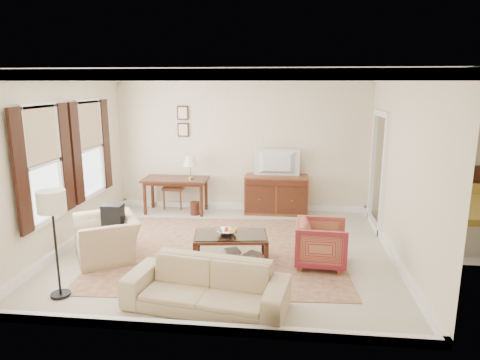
% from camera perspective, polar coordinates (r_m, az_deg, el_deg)
% --- Properties ---
extents(room_shell, '(5.51, 5.01, 2.91)m').
position_cam_1_polar(room_shell, '(6.78, -1.99, 10.43)').
color(room_shell, beige).
rests_on(room_shell, ground).
extents(annex_bedroom, '(3.00, 2.70, 2.90)m').
position_cam_1_polar(annex_bedroom, '(8.94, 29.28, -4.54)').
color(annex_bedroom, beige).
rests_on(annex_bedroom, ground).
extents(window_front, '(0.12, 1.56, 1.80)m').
position_cam_1_polar(window_front, '(7.14, -24.80, 1.93)').
color(window_front, '#CCB284').
rests_on(window_front, room_shell).
extents(window_rear, '(0.12, 1.56, 1.80)m').
position_cam_1_polar(window_rear, '(8.53, -19.34, 3.98)').
color(window_rear, '#CCB284').
rests_on(window_rear, room_shell).
extents(doorway, '(0.10, 1.12, 2.25)m').
position_cam_1_polar(doorway, '(8.55, 17.89, 0.87)').
color(doorway, white).
rests_on(doorway, room_shell).
extents(rug, '(4.14, 3.61, 0.01)m').
position_cam_1_polar(rug, '(7.29, -2.62, -9.32)').
color(rug, brown).
rests_on(rug, room_shell).
extents(writing_desk, '(1.38, 0.69, 0.76)m').
position_cam_1_polar(writing_desk, '(9.31, -8.58, -0.42)').
color(writing_desk, '#452013').
rests_on(writing_desk, room_shell).
extents(desk_chair, '(0.51, 0.51, 1.05)m').
position_cam_1_polar(desk_chair, '(9.70, -8.78, -0.62)').
color(desk_chair, brown).
rests_on(desk_chair, room_shell).
extents(desk_lamp, '(0.32, 0.32, 0.50)m').
position_cam_1_polar(desk_lamp, '(9.16, -6.63, 1.72)').
color(desk_lamp, silver).
rests_on(desk_lamp, writing_desk).
extents(framed_prints, '(0.25, 0.04, 0.68)m').
position_cam_1_polar(framed_prints, '(9.48, -7.61, 7.78)').
color(framed_prints, '#452013').
rests_on(framed_prints, room_shell).
extents(sideboard, '(1.34, 0.52, 0.82)m').
position_cam_1_polar(sideboard, '(9.22, 4.84, -1.95)').
color(sideboard, brown).
rests_on(sideboard, room_shell).
extents(tv, '(0.92, 0.53, 0.12)m').
position_cam_1_polar(tv, '(9.02, 4.94, 3.39)').
color(tv, black).
rests_on(tv, sideboard).
extents(coffee_table, '(1.20, 0.80, 0.48)m').
position_cam_1_polar(coffee_table, '(6.69, -1.24, -8.09)').
color(coffee_table, '#452013').
rests_on(coffee_table, room_shell).
extents(fruit_bowl, '(0.42, 0.42, 0.10)m').
position_cam_1_polar(fruit_bowl, '(6.62, -1.80, -6.81)').
color(fruit_bowl, silver).
rests_on(fruit_bowl, coffee_table).
extents(book_a, '(0.27, 0.15, 0.38)m').
position_cam_1_polar(book_a, '(6.75, -1.86, -9.53)').
color(book_a, brown).
rests_on(book_a, coffee_table).
extents(book_b, '(0.26, 0.16, 0.38)m').
position_cam_1_polar(book_b, '(6.72, 0.80, -9.69)').
color(book_b, brown).
rests_on(book_b, coffee_table).
extents(striped_armchair, '(0.75, 0.80, 0.77)m').
position_cam_1_polar(striped_armchair, '(6.72, 10.80, -8.04)').
color(striped_armchair, maroon).
rests_on(striped_armchair, room_shell).
extents(club_armchair, '(1.12, 1.24, 0.91)m').
position_cam_1_polar(club_armchair, '(7.16, -17.35, -6.50)').
color(club_armchair, tan).
rests_on(club_armchair, room_shell).
extents(backpack, '(0.29, 0.36, 0.40)m').
position_cam_1_polar(backpack, '(7.15, -16.59, -4.40)').
color(backpack, black).
rests_on(backpack, club_armchair).
extents(sofa, '(2.08, 0.91, 0.79)m').
position_cam_1_polar(sofa, '(5.43, -4.55, -12.96)').
color(sofa, tan).
rests_on(sofa, room_shell).
extents(floor_lamp, '(0.35, 0.35, 1.44)m').
position_cam_1_polar(floor_lamp, '(5.90, -23.76, -3.61)').
color(floor_lamp, black).
rests_on(floor_lamp, room_shell).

